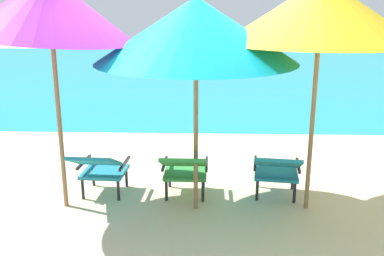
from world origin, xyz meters
name	(u,v)px	position (x,y,z in m)	size (l,w,h in m)	color
ground_plane	(198,120)	(0.00, 4.00, 0.00)	(40.00, 40.00, 0.00)	beige
ocean_band	(202,69)	(0.00, 11.99, 0.00)	(40.00, 18.00, 0.01)	teal
lounge_chair_left	(100,167)	(-1.08, 0.08, 0.40)	(0.58, 0.90, 0.68)	teal
lounge_chair_center	(185,168)	(-0.07, 0.08, 0.40)	(0.55, 0.88, 0.68)	#338E3D
lounge_chair_right	(277,169)	(1.03, 0.11, 0.40)	(0.64, 0.94, 0.68)	teal
beach_umbrella_left	(50,7)	(-1.45, -0.13, 2.25)	(2.24, 2.21, 2.65)	olive
beach_umbrella_center	(196,30)	(0.07, -0.14, 2.02)	(2.18, 2.19, 2.38)	olive
beach_umbrella_right	(321,12)	(1.36, -0.08, 2.21)	(2.85, 2.85, 2.55)	olive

